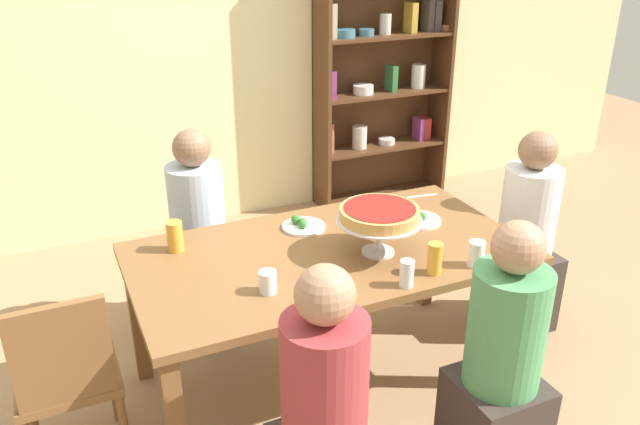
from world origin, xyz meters
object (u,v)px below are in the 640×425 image
at_px(diner_near_right, 500,373).
at_px(deep_dish_pizza_stand, 379,216).
at_px(diner_far_left, 200,244).
at_px(water_glass_clear_spare, 476,254).
at_px(bookshelf, 382,60).
at_px(beer_glass_amber_short, 435,259).
at_px(cutlery_knife_near, 382,207).
at_px(diner_head_east, 524,247).
at_px(beer_glass_amber_tall, 175,236).
at_px(salad_plate_far_diner, 303,225).
at_px(water_glass_clear_near, 407,273).
at_px(cutlery_fork_near, 422,196).
at_px(chair_head_west, 67,375).
at_px(salad_plate_near_diner, 418,219).
at_px(water_glass_clear_far, 268,282).
at_px(dining_table, 329,266).

height_order(diner_near_right, deep_dish_pizza_stand, diner_near_right).
height_order(diner_far_left, water_glass_clear_spare, diner_far_left).
height_order(bookshelf, beer_glass_amber_short, bookshelf).
bearing_deg(water_glass_clear_spare, beer_glass_amber_short, 174.83).
relative_size(diner_near_right, diner_far_left, 1.00).
height_order(bookshelf, cutlery_knife_near, bookshelf).
distance_m(diner_head_east, beer_glass_amber_tall, 1.88).
distance_m(salad_plate_far_diner, cutlery_knife_near, 0.48).
bearing_deg(cutlery_knife_near, beer_glass_amber_tall, 2.28).
distance_m(water_glass_clear_near, cutlery_fork_near, 0.98).
height_order(chair_head_west, water_glass_clear_spare, chair_head_west).
distance_m(cutlery_fork_near, cutlery_knife_near, 0.28).
bearing_deg(diner_head_east, chair_head_west, 2.80).
height_order(salad_plate_far_diner, water_glass_clear_spare, water_glass_clear_spare).
distance_m(diner_near_right, beer_glass_amber_tall, 1.52).
distance_m(water_glass_clear_spare, cutlery_knife_near, 0.72).
bearing_deg(salad_plate_near_diner, diner_head_east, -6.27).
bearing_deg(diner_head_east, water_glass_clear_spare, 31.97).
xyz_separation_m(deep_dish_pizza_stand, water_glass_clear_spare, (0.33, -0.28, -0.13)).
bearing_deg(diner_near_right, deep_dish_pizza_stand, 15.40).
xyz_separation_m(deep_dish_pizza_stand, salad_plate_far_diner, (-0.21, 0.38, -0.17)).
bearing_deg(diner_near_right, water_glass_clear_far, 53.44).
bearing_deg(water_glass_clear_far, diner_head_east, 9.09).
xyz_separation_m(dining_table, chair_head_west, (-1.19, -0.09, -0.17)).
bearing_deg(diner_far_left, beer_glass_amber_tall, -23.71).
xyz_separation_m(salad_plate_near_diner, water_glass_clear_far, (-0.92, -0.32, 0.03)).
distance_m(bookshelf, salad_plate_near_diner, 2.14).
distance_m(diner_near_right, water_glass_clear_spare, 0.52).
xyz_separation_m(bookshelf, beer_glass_amber_tall, (-2.04, -1.72, -0.33)).
xyz_separation_m(diner_head_east, cutlery_fork_near, (-0.45, 0.34, 0.25)).
relative_size(salad_plate_near_diner, beer_glass_amber_tall, 1.59).
bearing_deg(salad_plate_far_diner, diner_head_east, -11.45).
bearing_deg(cutlery_fork_near, diner_far_left, -11.96).
distance_m(diner_head_east, water_glass_clear_near, 1.17).
bearing_deg(water_glass_clear_spare, diner_near_right, -110.10).
height_order(chair_head_west, beer_glass_amber_tall, beer_glass_amber_tall).
bearing_deg(cutlery_knife_near, water_glass_clear_far, 33.87).
xyz_separation_m(salad_plate_near_diner, cutlery_knife_near, (-0.08, 0.23, -0.01)).
xyz_separation_m(diner_head_east, deep_dish_pizza_stand, (-1.00, -0.14, 0.43)).
bearing_deg(water_glass_clear_spare, deep_dish_pizza_stand, 139.98).
distance_m(chair_head_west, water_glass_clear_near, 1.42).
xyz_separation_m(bookshelf, diner_far_left, (-1.81, -1.22, -0.65)).
bearing_deg(water_glass_clear_near, salad_plate_far_diner, 104.47).
height_order(dining_table, chair_head_west, chair_head_west).
relative_size(dining_table, salad_plate_far_diner, 8.43).
bearing_deg(chair_head_west, water_glass_clear_spare, -9.97).
distance_m(water_glass_clear_far, cutlery_fork_near, 1.27).
height_order(water_glass_clear_near, cutlery_fork_near, water_glass_clear_near).
xyz_separation_m(bookshelf, salad_plate_near_diner, (-0.86, -1.92, -0.39)).
bearing_deg(cutlery_knife_near, dining_table, 35.58).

